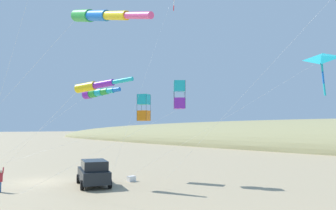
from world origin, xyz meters
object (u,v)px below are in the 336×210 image
cooler_box (131,179)px  person_child_grey_jacket (0,179)px  kite_box_white_trailing (179,95)px  kite_box_long_streamer_left (144,108)px  kite_windsock_small_distant (95,86)px  kite_delta_teal_far_right (321,59)px  kite_windsock_long_streamer_right (97,16)px  kite_windsock_magenta_far_left (97,93)px  parked_car (94,172)px

cooler_box → person_child_grey_jacket: bearing=166.8°
kite_box_white_trailing → kite_box_long_streamer_left: kite_box_white_trailing is taller
kite_box_long_streamer_left → kite_windsock_small_distant: 9.06m
kite_box_white_trailing → kite_windsock_small_distant: kite_box_white_trailing is taller
kite_delta_teal_far_right → kite_windsock_long_streamer_right: 18.47m
person_child_grey_jacket → cooler_box: bearing=-13.2°
person_child_grey_jacket → kite_windsock_magenta_far_left: kite_windsock_magenta_far_left is taller
person_child_grey_jacket → kite_box_long_streamer_left: bearing=-10.0°
kite_box_white_trailing → person_child_grey_jacket: bearing=157.9°
cooler_box → kite_delta_teal_far_right: kite_delta_teal_far_right is taller
parked_car → cooler_box: parked_car is taller
kite_box_long_streamer_left → kite_windsock_small_distant: size_ratio=0.85×
kite_windsock_small_distant → kite_windsock_magenta_far_left: kite_windsock_magenta_far_left is taller
cooler_box → kite_box_long_streamer_left: kite_box_long_streamer_left is taller
kite_delta_teal_far_right → kite_box_white_trailing: bearing=136.2°
kite_box_long_streamer_left → cooler_box: bearing=-168.4°
parked_car → kite_box_long_streamer_left: 6.63m
parked_car → kite_box_long_streamer_left: size_ratio=0.35×
kite_box_long_streamer_left → kite_windsock_long_streamer_right: kite_windsock_long_streamer_right is taller
person_child_grey_jacket → kite_windsock_small_distant: bearing=-67.8°
kite_delta_teal_far_right → kite_box_long_streamer_left: 14.43m
kite_windsock_long_streamer_right → kite_windsock_small_distant: bearing=62.2°
kite_delta_teal_far_right → kite_windsock_small_distant: 17.56m
parked_car → cooler_box: size_ratio=7.49×
kite_windsock_small_distant → kite_windsock_long_streamer_right: bearing=-117.8°
kite_box_white_trailing → kite_box_long_streamer_left: size_ratio=0.86×
parked_car → kite_box_white_trailing: bearing=-25.7°
parked_car → kite_box_white_trailing: 8.69m
parked_car → kite_box_white_trailing: size_ratio=0.41×
kite_windsock_small_distant → kite_windsock_long_streamer_right: 4.77m
parked_car → kite_windsock_long_streamer_right: kite_windsock_long_streamer_right is taller
cooler_box → kite_windsock_magenta_far_left: size_ratio=0.07×
person_child_grey_jacket → kite_windsock_long_streamer_right: 13.53m
person_child_grey_jacket → kite_windsock_small_distant: (2.92, -7.14, 5.65)m
parked_car → kite_delta_teal_far_right: bearing=-37.1°
parked_car → cooler_box: bearing=-3.7°
kite_windsock_magenta_far_left → kite_windsock_long_streamer_right: (-4.78, -8.71, 2.38)m
kite_delta_teal_far_right → kite_windsock_magenta_far_left: (-13.61, 10.30, -2.73)m
cooler_box → kite_windsock_small_distant: size_ratio=0.04×
kite_windsock_magenta_far_left → person_child_grey_jacket: bearing=161.4°
cooler_box → kite_windsock_small_distant: bearing=-139.6°
kite_windsock_long_streamer_right → parked_car: bearing=62.1°
kite_box_white_trailing → kite_windsock_small_distant: 8.97m
person_child_grey_jacket → kite_box_white_trailing: 13.78m
cooler_box → kite_box_white_trailing: 7.53m
kite_box_white_trailing → kite_windsock_magenta_far_left: kite_box_white_trailing is taller
parked_car → person_child_grey_jacket: size_ratio=2.97×
cooler_box → kite_box_long_streamer_left: 5.77m
kite_delta_teal_far_right → person_child_grey_jacket: bearing=147.8°
kite_delta_teal_far_right → kite_windsock_small_distant: (-16.53, 5.13, -2.95)m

